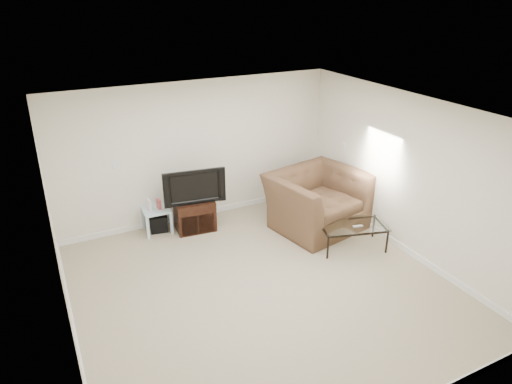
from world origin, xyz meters
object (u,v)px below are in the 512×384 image
tv_stand (195,215)px  television (193,185)px  side_table (157,220)px  coffee_table (352,236)px  recliner (317,192)px  subwoofer (159,222)px

tv_stand → television: (-0.00, -0.03, 0.58)m
television → side_table: bearing=165.4°
side_table → coffee_table: size_ratio=0.43×
side_table → coffee_table: 3.31m
television → recliner: bearing=-14.6°
subwoofer → television: bearing=-25.1°
tv_stand → coffee_table: (2.06, -1.72, -0.07)m
television → coffee_table: television is taller
coffee_table → subwoofer: bearing=143.4°
coffee_table → television: bearing=140.6°
tv_stand → subwoofer: 0.65m
side_table → subwoofer: bearing=31.6°
tv_stand → recliner: (1.95, -0.85, 0.39)m
tv_stand → television: bearing=-90.0°
side_table → recliner: (2.56, -1.08, 0.45)m
tv_stand → side_table: tv_stand is taller
television → coffee_table: 2.75m
side_table → subwoofer: (0.03, 0.02, -0.06)m
subwoofer → coffee_table: (2.65, -1.97, 0.05)m
television → subwoofer: size_ratio=3.31×
television → subwoofer: bearing=163.1°
television → side_table: size_ratio=2.17×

